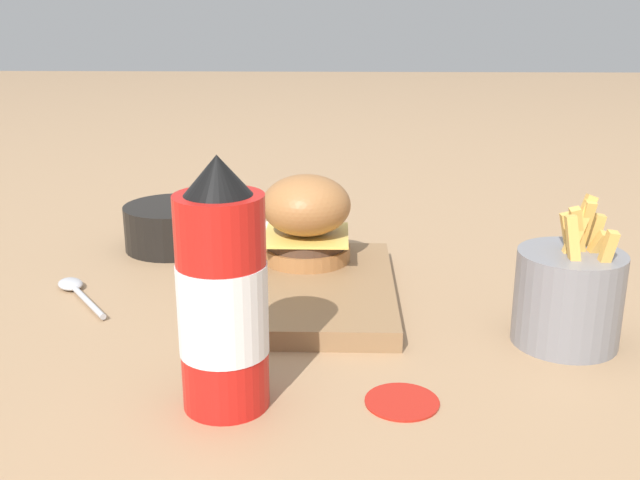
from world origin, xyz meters
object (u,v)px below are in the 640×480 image
burger (306,218)px  spoon (75,289)px  side_bowl (174,225)px  ketchup_bottle (223,297)px  serving_board (320,289)px  fries_basket (569,295)px

burger → spoon: 0.29m
burger → side_bowl: (-0.11, -0.19, -0.04)m
burger → ketchup_bottle: bearing=-9.7°
serving_board → ketchup_bottle: bearing=-16.8°
ketchup_bottle → serving_board: bearing=163.2°
serving_board → burger: bearing=-165.6°
burger → spoon: (0.07, -0.28, -0.07)m
serving_board → burger: (-0.07, -0.02, 0.07)m
fries_basket → side_bowl: fries_basket is taller
burger → ketchup_bottle: (0.32, -0.06, 0.02)m
burger → side_bowl: bearing=-120.0°
serving_board → fries_basket: 0.28m
ketchup_bottle → side_bowl: ketchup_bottle is taller
fries_basket → side_bowl: bearing=-122.6°
fries_basket → spoon: fries_basket is taller
side_bowl → serving_board: bearing=48.7°
fries_basket → side_bowl: size_ratio=1.12×
burger → serving_board: bearing=14.4°
burger → spoon: burger is taller
serving_board → fries_basket: fries_basket is taller
spoon → side_bowl: bearing=-60.4°
ketchup_bottle → side_bowl: bearing=-162.3°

